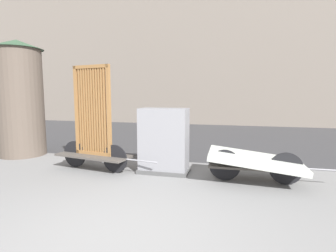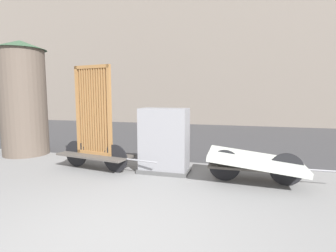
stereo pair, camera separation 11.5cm
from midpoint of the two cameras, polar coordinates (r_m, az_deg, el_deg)
The scene contains 7 objects.
ground_plane at distance 3.29m, azimuth -11.81°, elevation -23.16°, with size 60.00×60.00×0.00m, color slate.
road_strip at distance 10.51m, azimuth 8.15°, elevation -2.22°, with size 56.00×8.24×0.01m.
building_facade at distance 17.00m, azimuth 11.43°, elevation 20.85°, with size 48.00×4.00×11.61m.
bike_cart_with_bedframe at distance 5.92m, azimuth -15.22°, elevation -1.63°, with size 2.41×0.87×2.26m.
bike_cart_with_mattress at distance 5.18m, azimuth 19.05°, elevation -7.39°, with size 2.41×1.09×0.60m.
utility_cabinet at distance 5.52m, azimuth -0.24°, elevation -3.62°, with size 1.05×0.59×1.36m.
advertising_column at distance 8.13m, azimuth -28.63°, elevation 5.46°, with size 1.32×1.32×3.08m.
Camera 2 is at (1.41, -2.50, 1.63)m, focal length 28.00 mm.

